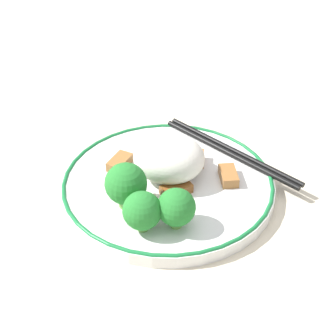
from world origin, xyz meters
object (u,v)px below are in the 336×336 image
(broccoli_back_center, at_px, (142,211))
(plate, at_px, (168,185))
(chopsticks, at_px, (231,152))
(broccoli_back_right, at_px, (176,208))
(broccoli_back_left, at_px, (126,184))

(broccoli_back_center, bearing_deg, plate, 79.26)
(broccoli_back_center, distance_m, chopsticks, 0.18)
(broccoli_back_right, bearing_deg, plate, 103.77)
(broccoli_back_left, bearing_deg, chopsticks, 45.70)
(plate, height_order, broccoli_back_center, broccoli_back_center)
(plate, bearing_deg, chopsticks, 42.49)
(chopsticks, bearing_deg, broccoli_back_left, -134.30)
(plate, xyz_separation_m, broccoli_back_center, (-0.02, -0.09, 0.03))
(broccoli_back_left, xyz_separation_m, chopsticks, (0.11, 0.12, -0.03))
(broccoli_back_right, bearing_deg, broccoli_back_left, 155.37)
(broccoli_back_center, bearing_deg, broccoli_back_right, 15.03)
(plate, relative_size, broccoli_back_right, 5.41)
(broccoli_back_center, xyz_separation_m, broccoli_back_right, (0.04, 0.01, 0.00))
(plate, relative_size, chopsticks, 1.44)
(plate, relative_size, broccoli_back_center, 5.44)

